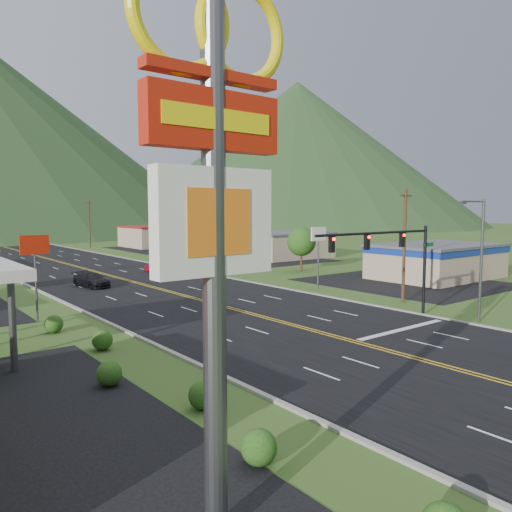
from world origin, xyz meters
TOP-DOWN VIEW (x-y plane):
  - curb_west at (-10.15, 0.00)m, footprint 0.30×460.00m
  - pylon_sign at (-17.00, 2.00)m, footprint 4.32×0.60m
  - traffic_signal at (6.48, 14.00)m, footprint 13.10×0.43m
  - streetlight_east at (11.18, 10.00)m, footprint 3.28×0.25m
  - building_east_near at (30.00, 25.00)m, footprint 15.40×10.40m
  - building_east_mid at (32.00, 55.00)m, footprint 14.40×11.40m
  - building_east_far at (28.00, 90.00)m, footprint 16.40×12.40m
  - pole_sign_west_a at (-14.00, 30.00)m, footprint 2.00×0.18m
  - pole_sign_east_a at (13.00, 28.00)m, footprint 2.00×0.18m
  - pole_sign_east_b at (13.00, 60.00)m, footprint 2.00×0.18m
  - tree_east_a at (22.00, 40.00)m, footprint 3.84×3.84m
  - tree_east_b at (26.00, 78.00)m, footprint 3.84×3.84m
  - utility_pole_a at (13.50, 18.00)m, footprint 1.60×0.28m
  - utility_pole_b at (13.50, 55.00)m, footprint 1.60×0.28m
  - utility_pole_c at (13.50, 95.00)m, footprint 1.60×0.28m
  - utility_pole_d at (13.50, 135.00)m, footprint 1.60×0.28m
  - mountain_ne at (147.84, 176.19)m, footprint 180.00×180.00m
  - car_dark_mid at (-5.01, 43.63)m, footprint 2.91×5.43m
  - car_red_far at (5.86, 50.18)m, footprint 1.60×4.05m

SIDE VIEW (x-z plane):
  - curb_west at x=-10.15m, z-range -0.07..0.07m
  - car_red_far at x=5.86m, z-range 0.00..1.31m
  - car_dark_mid at x=-5.01m, z-range 0.00..1.49m
  - building_east_mid at x=32.00m, z-range 0.01..4.31m
  - building_east_far at x=28.00m, z-range 0.01..4.51m
  - building_east_near at x=30.00m, z-range 0.22..4.32m
  - tree_east_a at x=22.00m, z-range 0.98..6.80m
  - tree_east_b at x=26.00m, z-range 0.98..6.80m
  - pole_sign_west_a at x=-14.00m, z-range 1.85..8.25m
  - pole_sign_east_a at x=13.00m, z-range 1.85..8.25m
  - pole_sign_east_b at x=13.00m, z-range 1.85..8.25m
  - utility_pole_a at x=13.50m, z-range 0.13..10.13m
  - utility_pole_b at x=13.50m, z-range 0.13..10.13m
  - utility_pole_c at x=13.50m, z-range 0.13..10.13m
  - utility_pole_d at x=13.50m, z-range 0.13..10.13m
  - streetlight_east at x=11.18m, z-range 0.68..9.68m
  - traffic_signal at x=6.48m, z-range 1.83..8.83m
  - pylon_sign at x=-17.00m, z-range 2.30..16.30m
  - mountain_ne at x=147.84m, z-range 0.00..70.00m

